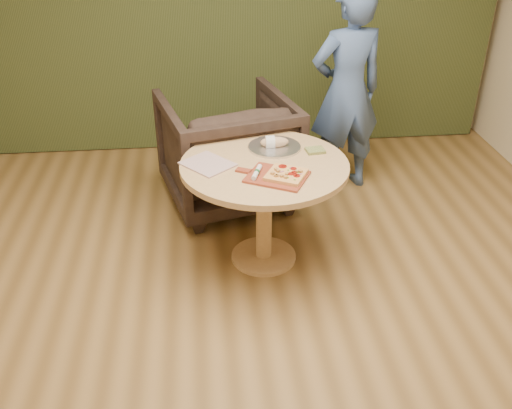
{
  "coord_description": "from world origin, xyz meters",
  "views": [
    {
      "loc": [
        -0.37,
        -2.39,
        2.37
      ],
      "look_at": [
        -0.1,
        0.25,
        0.81
      ],
      "focal_mm": 40.0,
      "sensor_mm": 36.0,
      "label": 1
    }
  ],
  "objects_px": {
    "serving_tray": "(274,147)",
    "person_standing": "(346,92)",
    "pizza_paddle": "(275,177)",
    "bread_roll": "(273,142)",
    "armchair": "(227,145)",
    "cutlery_roll": "(257,172)",
    "pedestal_table": "(264,182)",
    "flatbread_pizza": "(286,175)"
  },
  "relations": [
    {
      "from": "serving_tray",
      "to": "person_standing",
      "type": "height_order",
      "value": "person_standing"
    },
    {
      "from": "pizza_paddle",
      "to": "serving_tray",
      "type": "relative_size",
      "value": 1.32
    },
    {
      "from": "bread_roll",
      "to": "person_standing",
      "type": "bearing_deg",
      "value": 49.22
    },
    {
      "from": "armchair",
      "to": "bread_roll",
      "type": "bearing_deg",
      "value": 99.19
    },
    {
      "from": "cutlery_roll",
      "to": "serving_tray",
      "type": "height_order",
      "value": "cutlery_roll"
    },
    {
      "from": "pedestal_table",
      "to": "pizza_paddle",
      "type": "bearing_deg",
      "value": -78.31
    },
    {
      "from": "cutlery_roll",
      "to": "pizza_paddle",
      "type": "bearing_deg",
      "value": 5.97
    },
    {
      "from": "flatbread_pizza",
      "to": "serving_tray",
      "type": "distance_m",
      "value": 0.45
    },
    {
      "from": "flatbread_pizza",
      "to": "serving_tray",
      "type": "relative_size",
      "value": 0.83
    },
    {
      "from": "pizza_paddle",
      "to": "cutlery_roll",
      "type": "bearing_deg",
      "value": -165.43
    },
    {
      "from": "flatbread_pizza",
      "to": "serving_tray",
      "type": "bearing_deg",
      "value": 91.67
    },
    {
      "from": "cutlery_roll",
      "to": "serving_tray",
      "type": "xyz_separation_m",
      "value": [
        0.16,
        0.4,
        -0.02
      ]
    },
    {
      "from": "flatbread_pizza",
      "to": "armchair",
      "type": "height_order",
      "value": "armchair"
    },
    {
      "from": "pedestal_table",
      "to": "bread_roll",
      "type": "distance_m",
      "value": 0.3
    },
    {
      "from": "serving_tray",
      "to": "bread_roll",
      "type": "distance_m",
      "value": 0.04
    },
    {
      "from": "bread_roll",
      "to": "cutlery_roll",
      "type": "bearing_deg",
      "value": -110.79
    },
    {
      "from": "person_standing",
      "to": "pedestal_table",
      "type": "bearing_deg",
      "value": 41.06
    },
    {
      "from": "serving_tray",
      "to": "pizza_paddle",
      "type": "bearing_deg",
      "value": -96.66
    },
    {
      "from": "pedestal_table",
      "to": "armchair",
      "type": "bearing_deg",
      "value": 102.81
    },
    {
      "from": "serving_tray",
      "to": "bread_roll",
      "type": "height_order",
      "value": "bread_roll"
    },
    {
      "from": "pedestal_table",
      "to": "cutlery_roll",
      "type": "xyz_separation_m",
      "value": [
        -0.07,
        -0.18,
        0.17
      ]
    },
    {
      "from": "pedestal_table",
      "to": "serving_tray",
      "type": "height_order",
      "value": "serving_tray"
    },
    {
      "from": "bread_roll",
      "to": "armchair",
      "type": "relative_size",
      "value": 0.2
    },
    {
      "from": "pedestal_table",
      "to": "armchair",
      "type": "height_order",
      "value": "armchair"
    },
    {
      "from": "pedestal_table",
      "to": "pizza_paddle",
      "type": "relative_size",
      "value": 2.32
    },
    {
      "from": "armchair",
      "to": "serving_tray",
      "type": "bearing_deg",
      "value": 99.85
    },
    {
      "from": "pizza_paddle",
      "to": "flatbread_pizza",
      "type": "height_order",
      "value": "flatbread_pizza"
    },
    {
      "from": "pizza_paddle",
      "to": "bread_roll",
      "type": "height_order",
      "value": "bread_roll"
    },
    {
      "from": "cutlery_roll",
      "to": "person_standing",
      "type": "xyz_separation_m",
      "value": [
        0.85,
        1.21,
        0.06
      ]
    },
    {
      "from": "pedestal_table",
      "to": "pizza_paddle",
      "type": "height_order",
      "value": "pizza_paddle"
    },
    {
      "from": "pedestal_table",
      "to": "armchair",
      "type": "xyz_separation_m",
      "value": [
        -0.2,
        0.86,
        -0.12
      ]
    },
    {
      "from": "pizza_paddle",
      "to": "serving_tray",
      "type": "bearing_deg",
      "value": 111.1
    },
    {
      "from": "pedestal_table",
      "to": "cutlery_roll",
      "type": "height_order",
      "value": "cutlery_roll"
    },
    {
      "from": "person_standing",
      "to": "cutlery_roll",
      "type": "bearing_deg",
      "value": 43.27
    },
    {
      "from": "cutlery_roll",
      "to": "bread_roll",
      "type": "height_order",
      "value": "bread_roll"
    },
    {
      "from": "flatbread_pizza",
      "to": "bread_roll",
      "type": "distance_m",
      "value": 0.45
    },
    {
      "from": "cutlery_roll",
      "to": "armchair",
      "type": "relative_size",
      "value": 0.2
    },
    {
      "from": "cutlery_roll",
      "to": "person_standing",
      "type": "relative_size",
      "value": 0.12
    },
    {
      "from": "flatbread_pizza",
      "to": "cutlery_roll",
      "type": "height_order",
      "value": "flatbread_pizza"
    },
    {
      "from": "pizza_paddle",
      "to": "person_standing",
      "type": "height_order",
      "value": "person_standing"
    },
    {
      "from": "cutlery_roll",
      "to": "flatbread_pizza",
      "type": "bearing_deg",
      "value": 4.94
    },
    {
      "from": "person_standing",
      "to": "bread_roll",
      "type": "bearing_deg",
      "value": 37.55
    }
  ]
}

